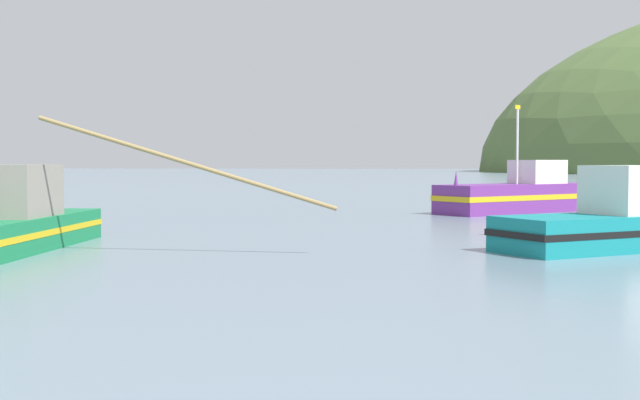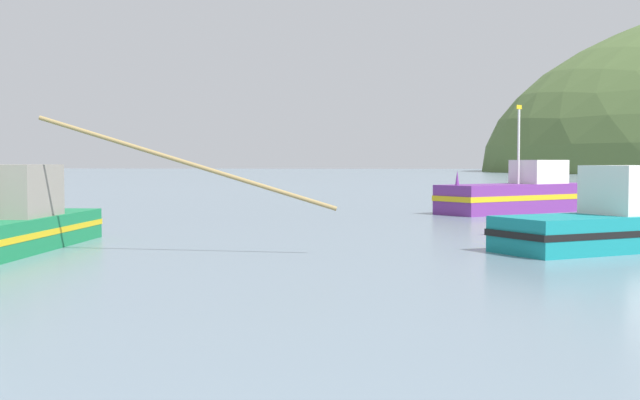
# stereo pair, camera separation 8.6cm
# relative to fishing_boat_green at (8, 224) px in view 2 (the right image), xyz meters

# --- Properties ---
(fishing_boat_green) EXTENTS (18.22, 10.27, 5.16)m
(fishing_boat_green) POSITION_rel_fishing_boat_green_xyz_m (0.00, 0.00, 0.00)
(fishing_boat_green) COLOR #197A47
(fishing_boat_green) RESTS_ON ground
(fishing_boat_purple) EXTENTS (8.45, 8.10, 5.32)m
(fishing_boat_purple) POSITION_rel_fishing_boat_green_xyz_m (15.96, 20.68, 0.10)
(fishing_boat_purple) COLOR #6B2D84
(fishing_boat_purple) RESTS_ON ground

